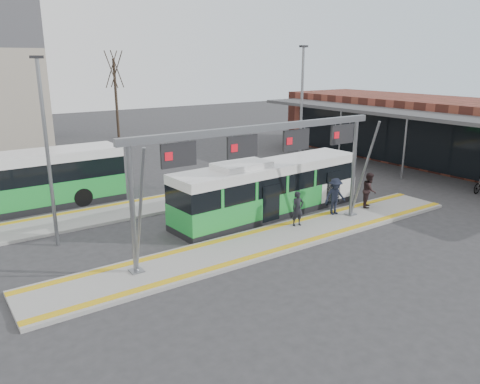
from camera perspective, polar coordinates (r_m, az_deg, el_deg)
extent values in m
plane|color=#2D2D30|center=(21.58, 4.00, -6.01)|extent=(120.00, 120.00, 0.00)
cube|color=gray|center=(21.56, 4.00, -5.83)|extent=(22.00, 3.00, 0.15)
cube|color=gray|center=(26.29, -14.03, -2.24)|extent=(20.00, 3.00, 0.15)
cube|color=gold|center=(22.37, 2.15, -4.75)|extent=(22.00, 0.35, 0.02)
cube|color=gold|center=(20.71, 6.02, -6.56)|extent=(22.00, 0.35, 0.02)
cube|color=gold|center=(27.30, -14.92, -1.44)|extent=(20.00, 0.35, 0.02)
cylinder|color=slate|center=(17.80, -12.99, -2.06)|extent=(0.20, 0.20, 5.05)
cube|color=slate|center=(18.70, -12.52, -9.35)|extent=(0.50, 0.50, 0.06)
cylinder|color=slate|center=(17.18, -12.10, -2.65)|extent=(0.12, 1.46, 4.90)
cylinder|color=slate|center=(24.68, 13.68, 2.88)|extent=(0.20, 0.20, 5.05)
cube|color=slate|center=(25.34, 13.32, -2.62)|extent=(0.50, 0.50, 0.06)
cylinder|color=slate|center=(24.24, 14.91, 2.56)|extent=(0.12, 1.46, 4.90)
cube|color=slate|center=(20.16, 2.63, 7.78)|extent=(13.00, 0.25, 0.30)
cube|color=black|center=(18.15, -7.50, 4.52)|extent=(1.50, 0.12, 0.95)
cube|color=red|center=(17.89, -8.67, 4.31)|extent=(0.32, 0.02, 0.32)
cube|color=black|center=(19.69, 0.28, 5.54)|extent=(1.50, 0.12, 0.95)
cube|color=red|center=(19.38, -0.69, 5.37)|extent=(0.32, 0.02, 0.32)
cube|color=black|center=(21.53, 6.85, 6.32)|extent=(1.50, 0.12, 0.95)
cube|color=red|center=(21.19, 6.07, 6.19)|extent=(0.32, 0.02, 0.32)
cube|color=black|center=(23.62, 12.34, 6.90)|extent=(1.50, 0.12, 0.95)
cube|color=red|center=(23.24, 11.71, 6.80)|extent=(0.32, 0.02, 0.32)
cube|color=brown|center=(40.18, 25.56, 6.41)|extent=(8.00, 32.00, 5.00)
cube|color=black|center=(36.69, 22.16, 5.23)|extent=(0.15, 28.00, 3.60)
cube|color=#3F3F42|center=(35.30, 21.38, 8.72)|extent=(4.00, 30.00, 0.25)
cylinder|color=slate|center=(34.22, 19.41, 5.06)|extent=(0.14, 0.14, 4.30)
cylinder|color=slate|center=(37.96, 12.07, 6.60)|extent=(0.14, 0.14, 4.30)
cube|color=black|center=(25.22, 3.56, -2.34)|extent=(11.41, 3.08, 0.33)
cube|color=green|center=(25.01, 3.58, -0.81)|extent=(11.41, 3.08, 1.08)
cube|color=black|center=(24.74, 3.62, 1.44)|extent=(11.40, 3.01, 0.94)
cube|color=white|center=(24.57, 3.65, 3.03)|extent=(11.41, 3.08, 0.47)
cube|color=orange|center=(28.60, 12.09, 4.34)|extent=(0.15, 1.68, 0.26)
cube|color=white|center=(23.30, 0.23, 3.30)|extent=(2.92, 1.85, 0.28)
cylinder|color=black|center=(21.99, -2.29, -4.25)|extent=(0.96, 0.34, 0.94)
cylinder|color=black|center=(23.62, -5.30, -2.87)|extent=(0.96, 0.34, 0.94)
cylinder|color=black|center=(26.75, 10.48, -0.83)|extent=(0.96, 0.34, 0.94)
cylinder|color=black|center=(28.11, 7.28, 0.13)|extent=(0.96, 0.34, 0.94)
cube|color=black|center=(28.40, -26.55, -1.90)|extent=(12.60, 2.69, 0.37)
cube|color=green|center=(28.19, -26.74, -0.38)|extent=(12.60, 2.69, 1.21)
cube|color=black|center=(27.93, -27.03, 1.85)|extent=(12.60, 2.61, 1.05)
cube|color=white|center=(27.77, -27.23, 3.42)|extent=(12.60, 2.69, 0.53)
cylinder|color=black|center=(27.91, -18.61, -0.59)|extent=(1.05, 0.32, 1.05)
cylinder|color=black|center=(30.13, -19.94, 0.47)|extent=(1.05, 0.32, 1.05)
imported|color=black|center=(23.00, 7.05, -2.03)|extent=(0.69, 0.51, 1.72)
imported|color=black|center=(26.65, 15.49, 0.24)|extent=(1.19, 1.14, 1.93)
imported|color=black|center=(24.99, 11.51, -0.52)|extent=(1.36, 0.93, 1.94)
cylinder|color=#382B21|center=(47.87, -26.05, 9.10)|extent=(0.28, 0.28, 7.43)
cylinder|color=#382B21|center=(51.53, -14.86, 10.94)|extent=(0.28, 0.28, 8.16)
cylinder|color=slate|center=(21.52, -22.38, 4.04)|extent=(0.16, 0.16, 8.12)
cube|color=black|center=(21.15, -23.56, 14.86)|extent=(0.50, 0.25, 0.12)
cylinder|color=slate|center=(29.18, 7.45, 8.56)|extent=(0.16, 0.16, 8.77)
cube|color=black|center=(28.96, 7.77, 17.19)|extent=(0.50, 0.25, 0.12)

